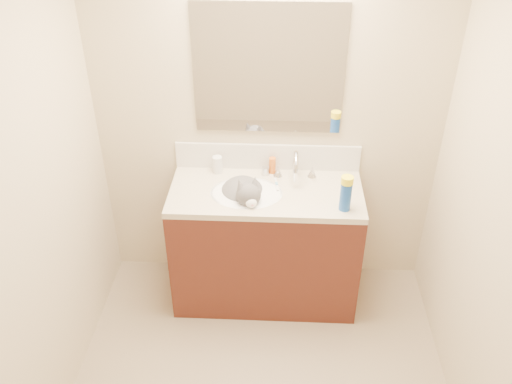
# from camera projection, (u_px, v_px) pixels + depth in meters

# --- Properties ---
(room_shell) EXTENTS (2.24, 2.54, 2.52)m
(room_shell) POSITION_uv_depth(u_px,v_px,m) (260.00, 194.00, 2.20)
(room_shell) COLOR #BEAE8D
(room_shell) RESTS_ON ground
(vanity_cabinet) EXTENTS (1.20, 0.55, 0.82)m
(vanity_cabinet) POSITION_uv_depth(u_px,v_px,m) (265.00, 247.00, 3.61)
(vanity_cabinet) COLOR #451B12
(vanity_cabinet) RESTS_ON ground
(counter_slab) EXTENTS (1.20, 0.55, 0.04)m
(counter_slab) POSITION_uv_depth(u_px,v_px,m) (266.00, 193.00, 3.37)
(counter_slab) COLOR #C4B69A
(counter_slab) RESTS_ON vanity_cabinet
(basin) EXTENTS (0.45, 0.36, 0.14)m
(basin) POSITION_uv_depth(u_px,v_px,m) (247.00, 202.00, 3.38)
(basin) COLOR white
(basin) RESTS_ON vanity_cabinet
(faucet) EXTENTS (0.28, 0.20, 0.21)m
(faucet) POSITION_uv_depth(u_px,v_px,m) (295.00, 168.00, 3.42)
(faucet) COLOR silver
(faucet) RESTS_ON counter_slab
(cat) EXTENTS (0.40, 0.44, 0.32)m
(cat) POSITION_uv_depth(u_px,v_px,m) (244.00, 195.00, 3.37)
(cat) COLOR #4F4C4E
(cat) RESTS_ON basin
(backsplash) EXTENTS (1.20, 0.02, 0.18)m
(backsplash) POSITION_uv_depth(u_px,v_px,m) (268.00, 157.00, 3.53)
(backsplash) COLOR silver
(backsplash) RESTS_ON counter_slab
(mirror) EXTENTS (0.90, 0.02, 0.80)m
(mirror) POSITION_uv_depth(u_px,v_px,m) (269.00, 70.00, 3.20)
(mirror) COLOR white
(mirror) RESTS_ON room_shell
(pill_bottle) EXTENTS (0.08, 0.08, 0.11)m
(pill_bottle) POSITION_uv_depth(u_px,v_px,m) (218.00, 165.00, 3.51)
(pill_bottle) COLOR silver
(pill_bottle) RESTS_ON counter_slab
(pill_label) EXTENTS (0.08, 0.08, 0.04)m
(pill_label) POSITION_uv_depth(u_px,v_px,m) (218.00, 166.00, 3.51)
(pill_label) COLOR #D04622
(pill_label) RESTS_ON pill_bottle
(silver_jar) EXTENTS (0.06, 0.06, 0.06)m
(silver_jar) POSITION_uv_depth(u_px,v_px,m) (265.00, 171.00, 3.50)
(silver_jar) COLOR #B7B7BC
(silver_jar) RESTS_ON counter_slab
(amber_bottle) EXTENTS (0.05, 0.05, 0.11)m
(amber_bottle) POSITION_uv_depth(u_px,v_px,m) (272.00, 165.00, 3.50)
(amber_bottle) COLOR #CC5E18
(amber_bottle) RESTS_ON counter_slab
(toothbrush) EXTENTS (0.03, 0.15, 0.01)m
(toothbrush) POSITION_uv_depth(u_px,v_px,m) (277.00, 184.00, 3.41)
(toothbrush) COLOR silver
(toothbrush) RESTS_ON counter_slab
(toothbrush_head) EXTENTS (0.02, 0.03, 0.02)m
(toothbrush_head) POSITION_uv_depth(u_px,v_px,m) (277.00, 184.00, 3.40)
(toothbrush_head) COLOR #5CA2C3
(toothbrush_head) RESTS_ON counter_slab
(spray_can) EXTENTS (0.09, 0.09, 0.18)m
(spray_can) POSITION_uv_depth(u_px,v_px,m) (346.00, 196.00, 3.14)
(spray_can) COLOR #1748A5
(spray_can) RESTS_ON counter_slab
(spray_cap) EXTENTS (0.09, 0.09, 0.04)m
(spray_cap) POSITION_uv_depth(u_px,v_px,m) (347.00, 180.00, 3.08)
(spray_cap) COLOR yellow
(spray_cap) RESTS_ON spray_can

